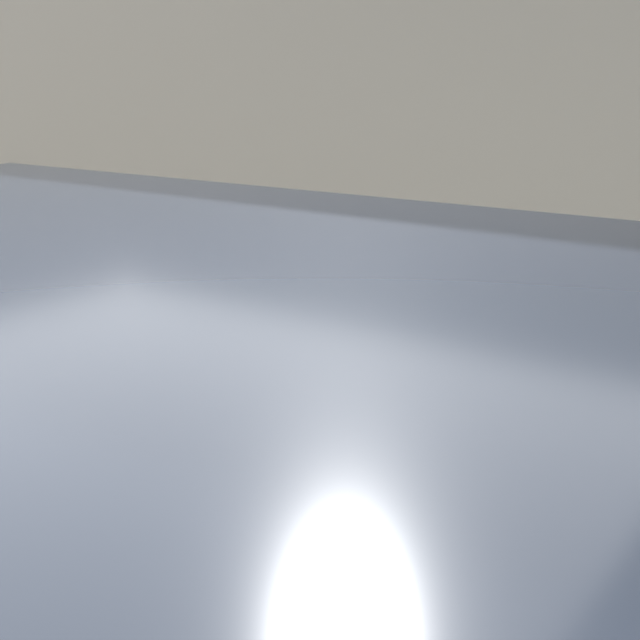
# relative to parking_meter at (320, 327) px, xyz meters

# --- Properties ---
(sidewalk) EXTENTS (24.00, 2.80, 0.14)m
(sidewalk) POSITION_rel_parking_meter_xyz_m (0.17, 0.98, -1.18)
(sidewalk) COLOR #BCB7AD
(sidewalk) RESTS_ON ground_plane
(parking_meter) EXTENTS (0.21, 0.15, 1.58)m
(parking_meter) POSITION_rel_parking_meter_xyz_m (0.00, 0.00, 0.00)
(parking_meter) COLOR slate
(parking_meter) RESTS_ON sidewalk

